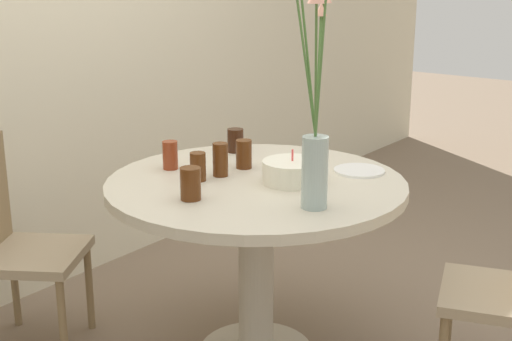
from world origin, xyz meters
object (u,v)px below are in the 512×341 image
at_px(flower_vase, 315,122).
at_px(side_plate, 359,171).
at_px(drink_glass_4, 235,140).
at_px(drink_glass_5, 170,155).
at_px(drink_glass_3, 244,154).
at_px(drink_glass_1, 191,184).
at_px(drink_glass_0, 220,160).
at_px(chair_right_flank, 12,235).
at_px(drink_glass_2, 198,167).
at_px(birthday_cake, 292,172).

height_order(flower_vase, side_plate, flower_vase).
xyz_separation_m(drink_glass_4, drink_glass_5, (-0.38, 0.04, 0.01)).
distance_m(side_plate, drink_glass_3, 0.47).
bearing_deg(drink_glass_1, flower_vase, -65.51).
bearing_deg(drink_glass_0, drink_glass_4, 29.95).
xyz_separation_m(drink_glass_0, drink_glass_4, (0.33, 0.19, -0.01)).
height_order(chair_right_flank, drink_glass_1, chair_right_flank).
xyz_separation_m(flower_vase, drink_glass_5, (0.06, 0.73, -0.25)).
distance_m(flower_vase, drink_glass_5, 0.78).
height_order(drink_glass_0, drink_glass_2, drink_glass_0).
height_order(drink_glass_0, drink_glass_4, drink_glass_0).
bearing_deg(drink_glass_5, drink_glass_1, -126.11).
relative_size(chair_right_flank, drink_glass_5, 7.70).
height_order(drink_glass_0, drink_glass_1, drink_glass_0).
distance_m(flower_vase, drink_glass_4, 0.86).
relative_size(drink_glass_2, drink_glass_4, 1.07).
distance_m(side_plate, drink_glass_4, 0.60).
distance_m(chair_right_flank, drink_glass_0, 0.92).
xyz_separation_m(flower_vase, drink_glass_3, (0.25, 0.50, -0.25)).
height_order(chair_right_flank, drink_glass_0, chair_right_flank).
bearing_deg(drink_glass_1, side_plate, -24.19).
height_order(drink_glass_1, drink_glass_4, drink_glass_1).
height_order(side_plate, drink_glass_5, drink_glass_5).
bearing_deg(drink_glass_1, birthday_cake, -23.37).
bearing_deg(drink_glass_1, chair_right_flank, 104.79).
height_order(drink_glass_0, drink_glass_5, drink_glass_0).
bearing_deg(chair_right_flank, drink_glass_3, -79.62).
xyz_separation_m(drink_glass_1, drink_glass_4, (0.62, 0.30, -0.01)).
height_order(drink_glass_2, drink_glass_4, drink_glass_2).
relative_size(chair_right_flank, drink_glass_4, 8.57).
height_order(birthday_cake, drink_glass_1, birthday_cake).
xyz_separation_m(chair_right_flank, side_plate, (0.89, -1.11, 0.27)).
bearing_deg(drink_glass_3, drink_glass_0, 178.59).
xyz_separation_m(drink_glass_0, drink_glass_5, (-0.05, 0.23, -0.01)).
relative_size(chair_right_flank, drink_glass_1, 7.59).
xyz_separation_m(chair_right_flank, drink_glass_5, (0.46, -0.47, 0.32)).
relative_size(chair_right_flank, flower_vase, 1.11).
xyz_separation_m(side_plate, drink_glass_1, (-0.67, 0.30, 0.05)).
xyz_separation_m(flower_vase, side_plate, (0.49, 0.10, -0.30)).
distance_m(drink_glass_0, drink_glass_1, 0.31).
distance_m(flower_vase, side_plate, 0.58).
bearing_deg(drink_glass_0, drink_glass_1, -159.83).
height_order(flower_vase, drink_glass_0, flower_vase).
relative_size(chair_right_flank, birthday_cake, 3.89).
relative_size(flower_vase, drink_glass_0, 6.10).
bearing_deg(chair_right_flank, drink_glass_1, -107.65).
xyz_separation_m(drink_glass_1, drink_glass_5, (0.24, 0.33, -0.00)).
height_order(birthday_cake, drink_glass_3, birthday_cake).
xyz_separation_m(birthday_cake, side_plate, (0.28, -0.13, -0.04)).
bearing_deg(chair_right_flank, drink_glass_0, -86.57).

